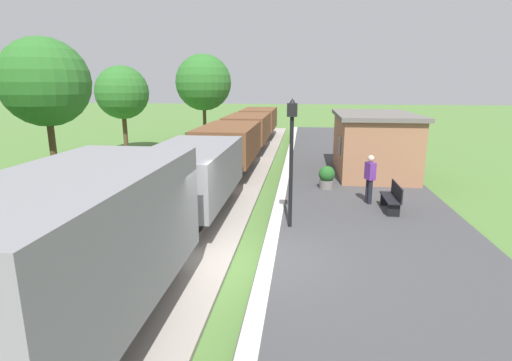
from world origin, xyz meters
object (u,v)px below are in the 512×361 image
bench_near_hut (393,197)px  tree_trackside_far (45,83)px  potted_planter (327,177)px  bench_down_platform (355,149)px  person_waiting (370,177)px  freight_train (226,147)px  tree_field_distant (203,83)px  tree_field_left (122,93)px  lamp_post_near (292,140)px  station_hut (373,143)px

bench_near_hut → tree_trackside_far: 14.25m
bench_near_hut → potted_planter: potted_planter is taller
bench_near_hut → tree_trackside_far: size_ratio=0.24×
potted_planter → bench_down_platform: bearing=74.6°
person_waiting → tree_trackside_far: bearing=-29.5°
freight_train → bench_near_hut: (6.54, -5.13, -0.74)m
potted_planter → tree_field_distant: tree_field_distant is taller
tree_field_left → tree_field_distant: size_ratio=0.82×
lamp_post_near → tree_field_distant: tree_field_distant is taller
tree_trackside_far → bench_down_platform: bearing=28.2°
freight_train → bench_near_hut: 8.34m
lamp_post_near → person_waiting: bearing=45.2°
bench_down_platform → tree_field_left: 14.68m
freight_train → lamp_post_near: (3.25, -7.01, 1.34)m
station_hut → tree_trackside_far: bearing=-166.6°
bench_near_hut → lamp_post_near: size_ratio=0.41×
freight_train → tree_trackside_far: (-6.99, -2.51, 2.91)m
bench_down_platform → tree_trackside_far: size_ratio=0.24×
tree_field_distant → bench_down_platform: bearing=-39.7°
bench_near_hut → tree_field_left: tree_field_left is taller
potted_planter → tree_trackside_far: bearing=-179.8°
freight_train → potted_planter: freight_train is taller
bench_down_platform → bench_near_hut: bearing=-90.0°
person_waiting → tree_trackside_far: size_ratio=0.28×
station_hut → potted_planter: station_hut is taller
tree_field_left → bench_down_platform: bearing=-5.5°
station_hut → potted_planter: bearing=-124.8°
person_waiting → bench_near_hut: bearing=107.8°
potted_planter → lamp_post_near: 5.15m
bench_near_hut → person_waiting: bearing=129.2°
station_hut → person_waiting: (-0.90, -5.12, -0.47)m
freight_train → tree_trackside_far: tree_trackside_far is taller
person_waiting → tree_trackside_far: 13.40m
potted_planter → tree_field_distant: bearing=118.9°
tree_field_distant → tree_field_left: bearing=-112.7°
person_waiting → tree_field_left: 17.40m
tree_field_distant → potted_planter: bearing=-61.1°
bench_down_platform → person_waiting: person_waiting is taller
person_waiting → potted_planter: bearing=-75.4°
bench_near_hut → lamp_post_near: lamp_post_near is taller
freight_train → tree_trackside_far: 7.97m
tree_field_left → lamp_post_near: bearing=-50.0°
bench_down_platform → lamp_post_near: bearing=-105.6°
bench_near_hut → person_waiting: (-0.64, 0.78, 0.46)m
freight_train → tree_field_left: (-7.75, 6.12, 2.32)m
station_hut → bench_down_platform: station_hut is taller
station_hut → lamp_post_near: 8.62m
bench_near_hut → tree_field_distant: (-11.03, 19.04, 3.70)m
person_waiting → freight_train: bearing=-57.7°
bench_down_platform → station_hut: bearing=-86.2°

